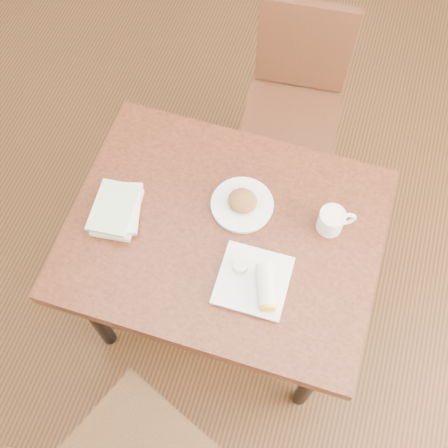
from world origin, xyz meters
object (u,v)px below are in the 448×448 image
(plate_scone, at_px, (242,203))
(coffee_mug, at_px, (332,220))
(chair_far, at_px, (296,94))
(plate_burrito, at_px, (257,282))
(table, at_px, (224,241))
(book_stack, at_px, (117,210))

(plate_scone, distance_m, coffee_mug, 0.32)
(chair_far, bearing_deg, plate_burrito, -84.80)
(table, relative_size, plate_scone, 4.85)
(plate_scone, bearing_deg, table, -106.72)
(table, distance_m, plate_scone, 0.16)
(plate_scone, distance_m, book_stack, 0.44)
(coffee_mug, distance_m, plate_burrito, 0.34)
(coffee_mug, distance_m, book_stack, 0.75)
(plate_scone, bearing_deg, coffee_mug, 2.65)
(table, relative_size, plate_burrito, 4.58)
(chair_far, relative_size, coffee_mug, 7.39)
(book_stack, bearing_deg, chair_far, 62.85)
(chair_far, distance_m, plate_scone, 0.76)
(table, xyz_separation_m, book_stack, (-0.38, -0.05, 0.11))
(plate_burrito, height_order, book_stack, plate_burrito)
(table, relative_size, coffee_mug, 8.38)
(book_stack, bearing_deg, plate_burrito, -11.92)
(table, distance_m, coffee_mug, 0.39)
(chair_far, height_order, coffee_mug, chair_far)
(chair_far, relative_size, plate_burrito, 4.04)
(plate_burrito, bearing_deg, chair_far, 95.20)
(coffee_mug, height_order, book_stack, coffee_mug)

